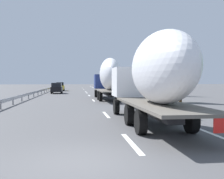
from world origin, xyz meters
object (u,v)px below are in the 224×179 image
(car_black_suv, at_px, (57,88))
(car_yellow_coupe, at_px, (60,87))
(truck_trailing, at_px, (153,75))
(truck_lead, at_px, (108,77))
(road_sign, at_px, (110,80))

(car_black_suv, xyz_separation_m, car_yellow_coupe, (12.70, 0.14, 0.01))
(truck_trailing, bearing_deg, truck_lead, 0.00)
(car_yellow_coupe, bearing_deg, road_sign, -124.20)
(truck_lead, height_order, car_yellow_coupe, truck_lead)
(truck_lead, height_order, road_sign, truck_lead)
(truck_trailing, distance_m, road_sign, 40.96)
(truck_trailing, relative_size, car_yellow_coupe, 2.56)
(road_sign, bearing_deg, car_black_suv, 118.80)
(truck_lead, bearing_deg, truck_trailing, -180.00)
(truck_trailing, distance_m, car_black_suv, 35.96)
(car_yellow_coupe, relative_size, road_sign, 1.37)
(truck_trailing, height_order, car_black_suv, truck_trailing)
(truck_trailing, xyz_separation_m, road_sign, (40.84, -3.10, -0.11))
(truck_trailing, xyz_separation_m, car_black_suv, (35.21, 7.16, -1.55))
(truck_trailing, distance_m, car_yellow_coupe, 48.49)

